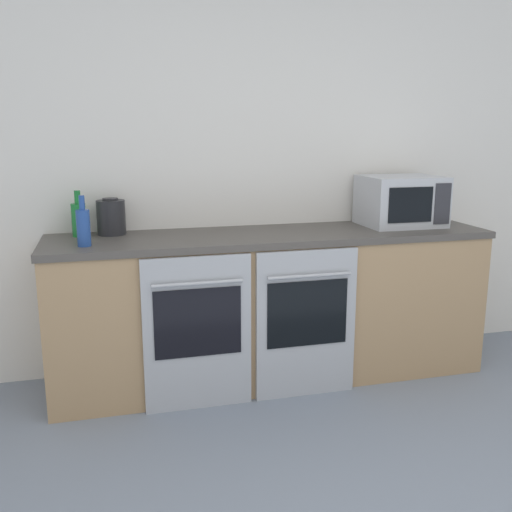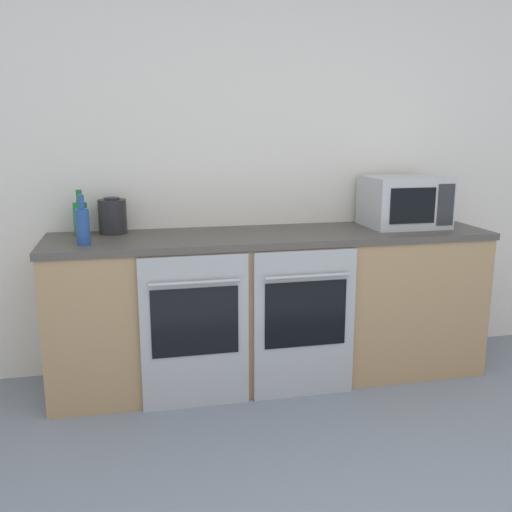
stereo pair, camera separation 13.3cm
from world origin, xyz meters
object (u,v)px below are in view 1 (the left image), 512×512
oven_right (306,323)px  bottle_green (79,219)px  microwave (401,201)px  oven_left (198,333)px  bottle_blue (83,226)px  kettle (111,217)px

oven_right → bottle_green: bottle_green is taller
microwave → bottle_green: (-1.99, 0.11, -0.05)m
oven_left → bottle_blue: 0.83m
microwave → bottle_green: bearing=176.8°
oven_left → bottle_green: size_ratio=3.26×
oven_left → bottle_blue: bottle_blue is taller
microwave → kettle: size_ratio=2.27×
bottle_blue → bottle_green: bottle_blue is taller
bottle_blue → bottle_green: size_ratio=1.02×
oven_right → bottle_blue: 1.33m
oven_left → bottle_green: bottle_green is taller
microwave → kettle: (-1.81, 0.13, -0.05)m
oven_right → bottle_blue: size_ratio=3.21×
bottle_green → oven_right: bearing=-21.9°
microwave → oven_right: bearing=-153.7°
microwave → bottle_blue: bearing=-174.4°
oven_left → kettle: 0.87m
bottle_blue → kettle: bottle_blue is taller
oven_right → kettle: (-1.04, 0.51, 0.57)m
bottle_blue → bottle_green: bearing=96.6°
oven_right → microwave: 1.06m
bottle_green → microwave: bearing=-3.2°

